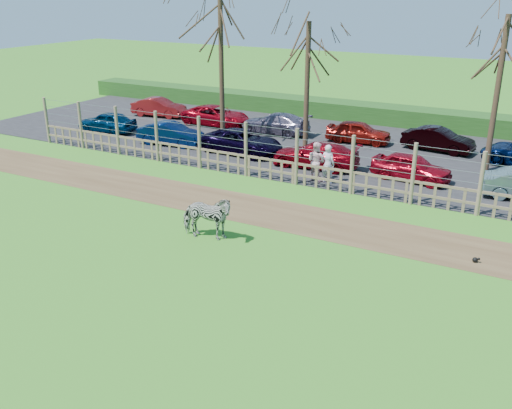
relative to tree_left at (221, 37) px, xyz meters
The scene contains 22 objects.
ground 15.17m from the tree_left, 62.53° to the right, with size 120.00×120.00×0.00m, color #50A42E.
dirt_strip 11.74m from the tree_left, 50.91° to the right, with size 34.00×2.80×0.01m, color brown.
asphalt 8.81m from the tree_left, 17.10° to the left, with size 44.00×13.00×0.04m, color #232326.
hedge 12.20m from the tree_left, 54.16° to the left, with size 46.00×2.00×1.10m, color #1E4716.
fence 9.25m from the tree_left, 34.70° to the right, with size 30.16×0.16×2.50m.
tree_left is the anchor object (origin of this frame).
tree_mid 4.67m from the tree_left, 12.53° to the left, with size 4.80×4.80×6.83m.
tree_right 13.59m from the tree_left, ahead, with size 4.80×4.80×7.35m.
zebra 13.66m from the tree_left, 60.84° to the right, with size 0.86×1.89×1.59m, color gray.
visitor_a 9.75m from the tree_left, 26.15° to the right, with size 0.63×0.41×1.72m, color silver.
visitor_b 9.22m from the tree_left, 27.13° to the right, with size 0.84×0.65×1.72m, color beige.
crow 17.85m from the tree_left, 30.69° to the right, with size 0.23×0.17×0.19m.
car_0 8.86m from the tree_left, behind, with size 1.42×3.52×1.20m, color #032346.
car_1 5.72m from the tree_left, 141.66° to the right, with size 1.27×3.64×1.20m, color #04143A.
car_2 5.55m from the tree_left, 34.72° to the right, with size 1.99×4.32×1.20m, color black.
car_3 8.22m from the tree_left, 16.17° to the right, with size 1.68×4.13×1.20m, color maroon.
car_4 11.95m from the tree_left, ahead, with size 1.42×3.52×1.20m, color maroon.
car_7 9.52m from the tree_left, 152.71° to the left, with size 1.27×3.64×1.20m, color maroon.
car_8 6.49m from the tree_left, 127.35° to the left, with size 1.99×4.32×1.20m, color maroon.
car_9 6.12m from the tree_left, 62.78° to the left, with size 1.68×4.13×1.20m, color #5A5268.
car_10 8.95m from the tree_left, 28.07° to the left, with size 1.42×3.52×1.20m, color maroon.
car_11 12.48m from the tree_left, 19.73° to the left, with size 1.27×3.64×1.20m, color black.
Camera 1 is at (9.69, -13.53, 8.10)m, focal length 40.00 mm.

